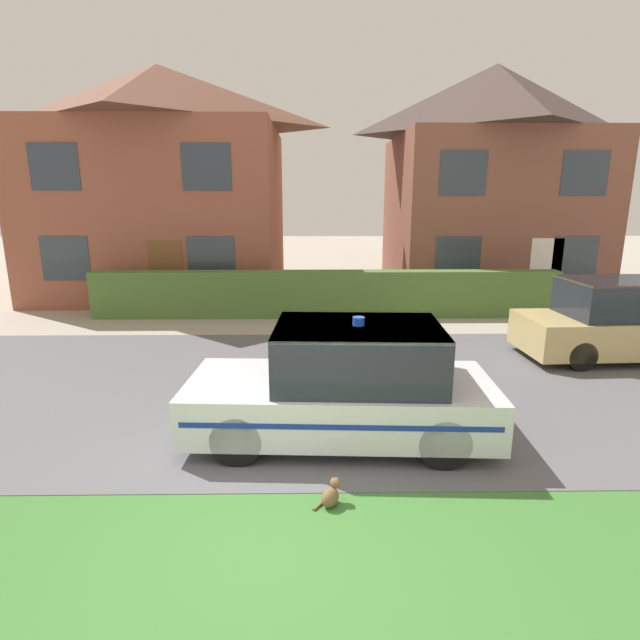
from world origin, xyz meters
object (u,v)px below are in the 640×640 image
at_px(house_left, 164,181).
at_px(house_right, 489,179).
at_px(neighbour_car_near, 622,323).
at_px(cat, 331,495).
at_px(police_car, 346,385).

bearing_deg(house_left, house_right, 1.63).
bearing_deg(neighbour_car_near, house_left, 142.98).
height_order(cat, house_right, house_right).
bearing_deg(neighbour_car_near, cat, -143.14).
bearing_deg(house_right, police_car, -116.23).
height_order(neighbour_car_near, house_right, house_right).
relative_size(cat, house_left, 0.04).
bearing_deg(neighbour_car_near, police_car, -152.07).
distance_m(neighbour_car_near, house_right, 8.90).
bearing_deg(police_car, cat, 83.59).
distance_m(police_car, cat, 1.76).
bearing_deg(house_right, neighbour_car_near, -88.80).
bearing_deg(house_left, police_car, -64.08).
bearing_deg(house_right, house_left, -178.37).
xyz_separation_m(neighbour_car_near, house_right, (-0.17, 8.31, 3.16)).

